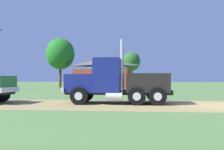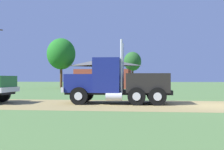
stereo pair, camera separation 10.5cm
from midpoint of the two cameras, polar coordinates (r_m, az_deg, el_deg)
ground_plane at (r=17.18m, az=21.15°, el=-6.15°), size 200.00×200.00×0.00m
dirt_track at (r=17.18m, az=21.15°, el=-6.13°), size 120.00×6.62×0.01m
truck_foreground_white at (r=17.46m, az=1.26°, el=-1.62°), size 6.99×2.82×4.07m
shed_building at (r=44.08m, az=-1.68°, el=0.27°), size 9.27×6.80×4.90m
tree_left at (r=47.35m, az=-10.72°, el=4.42°), size 4.92×4.92×8.57m
tree_mid at (r=59.23m, az=4.45°, el=2.88°), size 3.83×3.83×7.46m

